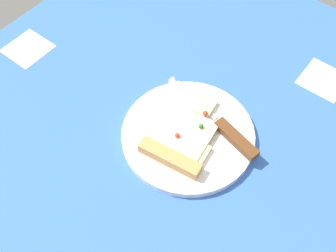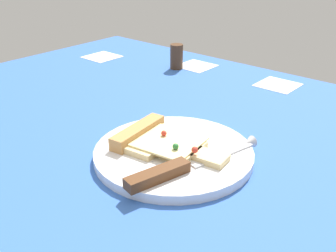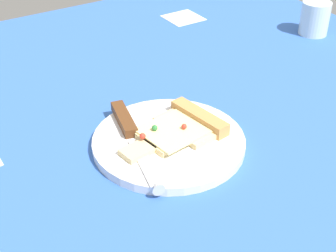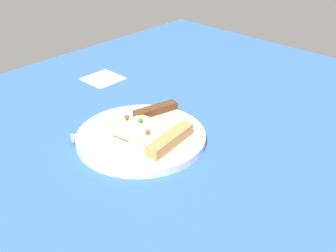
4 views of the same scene
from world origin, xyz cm
name	(u,v)px [view 2 (image 2 of 4)]	position (x,y,z in cm)	size (l,w,h in cm)	color
ground_plane	(94,168)	(0.04, 0.02, -1.50)	(122.33, 122.33, 3.00)	#3360B7
plate	(173,153)	(9.07, -9.06, 0.76)	(25.46, 25.46, 1.51)	silver
pizza_slice	(160,141)	(8.70, -6.47, 2.29)	(12.39, 18.31, 2.32)	beige
knife	(184,166)	(5.40, -14.08, 2.12)	(23.85, 7.51, 2.45)	silver
pepper_shaker	(177,57)	(45.79, 20.87, 3.26)	(3.39, 3.39, 6.52)	#4C2D19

